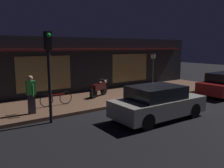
% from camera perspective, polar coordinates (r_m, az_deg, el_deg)
% --- Properties ---
extents(ground_plane, '(60.00, 60.00, 0.00)m').
position_cam_1_polar(ground_plane, '(11.54, 8.05, -6.10)').
color(ground_plane, black).
extents(sidewalk_slab, '(18.00, 4.00, 0.15)m').
position_cam_1_polar(sidewalk_slab, '(13.79, -0.54, -3.16)').
color(sidewalk_slab, brown).
rests_on(sidewalk_slab, ground_plane).
extents(storefront_building, '(18.00, 3.30, 3.60)m').
position_cam_1_polar(storefront_building, '(16.41, -7.35, 4.85)').
color(storefront_building, black).
rests_on(storefront_building, ground_plane).
extents(motorcycle, '(1.59, 0.89, 0.97)m').
position_cam_1_polar(motorcycle, '(13.47, -3.19, -0.99)').
color(motorcycle, black).
rests_on(motorcycle, sidewalk_slab).
extents(bicycle_parked, '(1.66, 0.42, 0.91)m').
position_cam_1_polar(bicycle_parked, '(11.72, -13.59, -3.48)').
color(bicycle_parked, black).
rests_on(bicycle_parked, sidewalk_slab).
extents(person_photographer, '(0.38, 0.61, 1.67)m').
position_cam_1_polar(person_photographer, '(10.50, -19.32, -2.30)').
color(person_photographer, '#28232D').
rests_on(person_photographer, sidewalk_slab).
extents(sign_post, '(0.44, 0.09, 2.40)m').
position_cam_1_polar(sign_post, '(17.71, 10.06, 4.15)').
color(sign_post, '#47474C').
rests_on(sign_post, sidewalk_slab).
extents(traffic_light_pole, '(0.24, 0.33, 3.60)m').
position_cam_1_polar(traffic_light_pole, '(9.29, -15.36, 5.48)').
color(traffic_light_pole, black).
rests_on(traffic_light_pole, ground_plane).
extents(parked_car_near, '(4.14, 1.85, 1.42)m').
position_cam_1_polar(parked_car_near, '(9.93, 11.17, -4.51)').
color(parked_car_near, black).
rests_on(parked_car_near, ground_plane).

